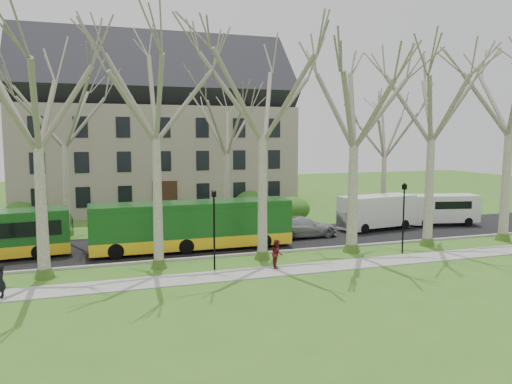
# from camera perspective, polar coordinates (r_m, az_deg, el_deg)

# --- Properties ---
(ground) EXTENTS (120.00, 120.00, 0.00)m
(ground) POSITION_cam_1_polar(r_m,az_deg,el_deg) (30.54, 5.89, -7.37)
(ground) COLOR #376A1E
(ground) RESTS_ON ground
(sidewalk) EXTENTS (70.00, 2.00, 0.06)m
(sidewalk) POSITION_cam_1_polar(r_m,az_deg,el_deg) (28.35, 7.98, -8.44)
(sidewalk) COLOR gray
(sidewalk) RESTS_ON ground
(road) EXTENTS (80.00, 8.00, 0.06)m
(road) POSITION_cam_1_polar(r_m,az_deg,el_deg) (35.50, 2.25, -5.33)
(road) COLOR black
(road) RESTS_ON ground
(curb) EXTENTS (80.00, 0.25, 0.14)m
(curb) POSITION_cam_1_polar(r_m,az_deg,el_deg) (31.86, 4.79, -6.65)
(curb) COLOR #A5A39E
(curb) RESTS_ON ground
(building) EXTENTS (26.50, 12.20, 16.00)m
(building) POSITION_cam_1_polar(r_m,az_deg,el_deg) (51.41, -11.43, 7.22)
(building) COLOR gray
(building) RESTS_ON ground
(tree_row_verge) EXTENTS (49.00, 7.00, 14.00)m
(tree_row_verge) POSITION_cam_1_polar(r_m,az_deg,el_deg) (29.93, 5.81, 5.88)
(tree_row_verge) COLOR gray
(tree_row_verge) RESTS_ON ground
(tree_row_far) EXTENTS (33.00, 7.00, 12.00)m
(tree_row_far) POSITION_cam_1_polar(r_m,az_deg,el_deg) (39.57, -2.33, 4.60)
(tree_row_far) COLOR gray
(tree_row_far) RESTS_ON ground
(lamp_row) EXTENTS (36.22, 0.22, 4.30)m
(lamp_row) POSITION_cam_1_polar(r_m,az_deg,el_deg) (29.13, 6.76, -2.89)
(lamp_row) COLOR black
(lamp_row) RESTS_ON ground
(hedges) EXTENTS (30.60, 8.60, 2.00)m
(hedges) POSITION_cam_1_polar(r_m,az_deg,el_deg) (42.19, -7.78, -2.16)
(hedges) COLOR #28621C
(hedges) RESTS_ON ground
(bus_follow) EXTENTS (12.62, 2.65, 3.15)m
(bus_follow) POSITION_cam_1_polar(r_m,az_deg,el_deg) (32.05, -7.27, -3.74)
(bus_follow) COLOR #164D19
(bus_follow) RESTS_ON road
(sedan) EXTENTS (5.22, 2.30, 1.49)m
(sedan) POSITION_cam_1_polar(r_m,az_deg,el_deg) (35.85, 5.29, -3.98)
(sedan) COLOR #9FA0A4
(sedan) RESTS_ON road
(van_a) EXTENTS (6.24, 2.94, 2.62)m
(van_a) POSITION_cam_1_polar(r_m,az_deg,el_deg) (39.64, 13.63, -2.30)
(van_a) COLOR silver
(van_a) RESTS_ON road
(van_b) EXTENTS (5.90, 3.14, 2.45)m
(van_b) POSITION_cam_1_polar(r_m,az_deg,el_deg) (43.22, 20.46, -1.93)
(van_b) COLOR silver
(van_b) RESTS_ON road
(pedestrian_a) EXTENTS (0.41, 0.58, 1.52)m
(pedestrian_a) POSITION_cam_1_polar(r_m,az_deg,el_deg) (25.38, -27.13, -9.04)
(pedestrian_a) COLOR black
(pedestrian_a) RESTS_ON sidewalk
(pedestrian_b) EXTENTS (0.70, 0.84, 1.55)m
(pedestrian_b) POSITION_cam_1_polar(r_m,az_deg,el_deg) (27.63, 2.40, -7.05)
(pedestrian_b) COLOR maroon
(pedestrian_b) RESTS_ON sidewalk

